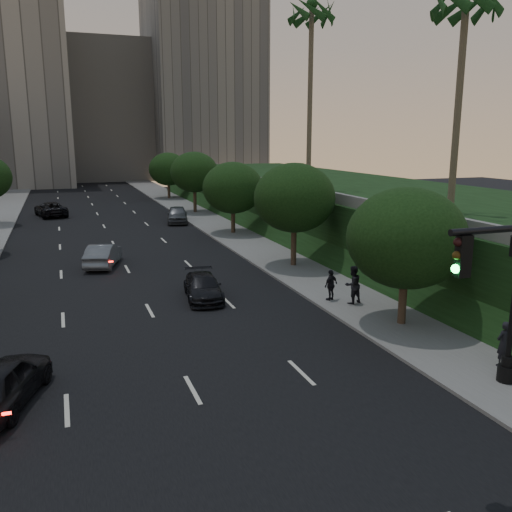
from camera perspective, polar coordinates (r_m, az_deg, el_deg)
name	(u,v)px	position (r m, az deg, el deg)	size (l,w,h in m)	color
ground	(239,476)	(14.67, -1.80, -22.17)	(160.00, 160.00, 0.00)	black
road_surface	(116,249)	(42.47, -14.52, 0.77)	(16.00, 140.00, 0.02)	black
sidewalk_right	(244,239)	(44.54, -1.30, 1.78)	(4.50, 140.00, 0.15)	slate
embankment	(381,212)	(47.54, 13.07, 4.49)	(18.00, 90.00, 4.00)	black
parapet_wall	(290,188)	(43.25, 3.64, 7.16)	(0.35, 90.00, 0.70)	slate
office_block_mid	(106,112)	(113.99, -15.52, 14.38)	(22.00, 18.00, 26.00)	#AAA59C
office_block_right	(202,86)	(111.42, -5.71, 17.39)	(20.00, 22.00, 36.00)	slate
tree_right_a	(406,238)	(24.38, 15.55, 1.82)	(5.20, 5.20, 6.24)	#38281C
tree_right_b	(294,198)	(34.67, 4.06, 6.12)	(5.20, 5.20, 6.74)	#38281C
tree_right_c	(233,188)	(46.84, -2.45, 7.18)	(5.20, 5.20, 6.24)	#38281C
tree_right_d	(194,172)	(60.26, -6.52, 8.76)	(5.20, 5.20, 6.74)	#38281C
tree_right_e	(168,169)	(74.93, -9.23, 9.02)	(5.20, 5.20, 6.24)	#38281C
palm_mid	(466,3)	(33.88, 21.25, 23.58)	(3.20, 3.20, 13.00)	#4C4233
palm_far	(312,16)	(46.86, 5.88, 23.87)	(3.20, 3.20, 15.50)	#4C4233
sedan_near_left	(1,382)	(19.17, -25.30, -11.91)	(1.91, 4.75, 1.62)	black
sedan_mid_left	(103,255)	(36.76, -15.81, 0.10)	(1.60, 4.59, 1.51)	slate
sedan_far_left	(51,209)	(61.72, -20.80, 4.63)	(2.59, 5.61, 1.56)	black
sedan_near_right	(203,287)	(28.46, -5.59, -3.28)	(1.79, 4.41, 1.28)	black
sedan_far_right	(177,215)	(53.92, -8.30, 4.33)	(1.94, 4.83, 1.65)	#4F5356
pedestrian_a	(503,344)	(21.79, 24.60, -8.40)	(0.62, 0.40, 1.69)	black
pedestrian_b	(353,285)	(27.43, 10.14, -2.99)	(0.94, 0.73, 1.93)	black
pedestrian_c	(331,285)	(27.84, 7.89, -3.03)	(0.94, 0.39, 1.60)	black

